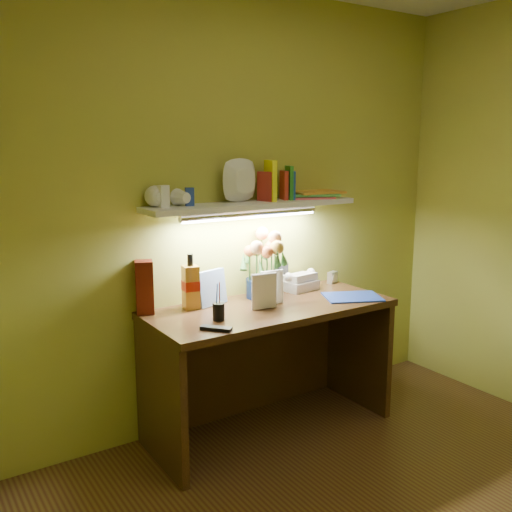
{
  "coord_description": "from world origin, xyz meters",
  "views": [
    {
      "loc": [
        -1.76,
        -1.33,
        1.64
      ],
      "look_at": [
        0.0,
        1.35,
        1.01
      ],
      "focal_mm": 40.0,
      "sensor_mm": 36.0,
      "label": 1
    }
  ],
  "objects_px": {
    "telephone": "(300,280)",
    "desk": "(270,368)",
    "flower_bouquet": "(264,265)",
    "desk_clock": "(332,277)",
    "whisky_bottle": "(191,282)"
  },
  "relations": [
    {
      "from": "desk_clock",
      "to": "whisky_bottle",
      "type": "distance_m",
      "value": 1.05
    },
    {
      "from": "desk",
      "to": "whisky_bottle",
      "type": "xyz_separation_m",
      "value": [
        -0.4,
        0.19,
        0.53
      ]
    },
    {
      "from": "telephone",
      "to": "whisky_bottle",
      "type": "height_order",
      "value": "whisky_bottle"
    },
    {
      "from": "whisky_bottle",
      "to": "telephone",
      "type": "bearing_deg",
      "value": -0.12
    },
    {
      "from": "whisky_bottle",
      "to": "flower_bouquet",
      "type": "bearing_deg",
      "value": -2.49
    },
    {
      "from": "telephone",
      "to": "whisky_bottle",
      "type": "xyz_separation_m",
      "value": [
        -0.75,
        0.0,
        0.09
      ]
    },
    {
      "from": "flower_bouquet",
      "to": "whisky_bottle",
      "type": "height_order",
      "value": "flower_bouquet"
    },
    {
      "from": "desk",
      "to": "desk_clock",
      "type": "height_order",
      "value": "desk_clock"
    },
    {
      "from": "telephone",
      "to": "whisky_bottle",
      "type": "bearing_deg",
      "value": 172.33
    },
    {
      "from": "telephone",
      "to": "desk",
      "type": "bearing_deg",
      "value": -159.44
    },
    {
      "from": "desk",
      "to": "flower_bouquet",
      "type": "distance_m",
      "value": 0.6
    },
    {
      "from": "desk_clock",
      "to": "whisky_bottle",
      "type": "xyz_separation_m",
      "value": [
        -1.04,
        -0.03,
        0.12
      ]
    },
    {
      "from": "desk",
      "to": "desk_clock",
      "type": "xyz_separation_m",
      "value": [
        0.64,
        0.22,
        0.41
      ]
    },
    {
      "from": "desk",
      "to": "telephone",
      "type": "distance_m",
      "value": 0.59
    },
    {
      "from": "desk",
      "to": "flower_bouquet",
      "type": "height_order",
      "value": "flower_bouquet"
    }
  ]
}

